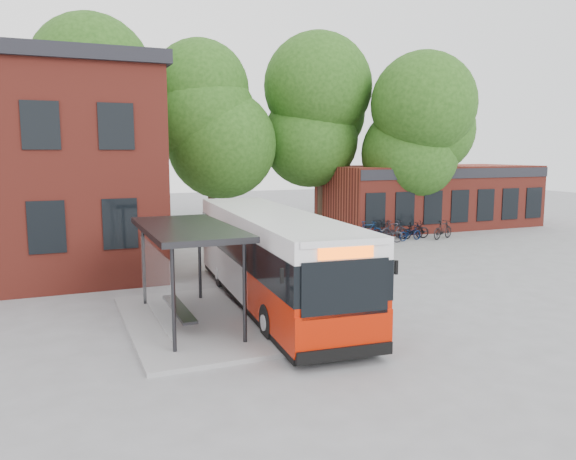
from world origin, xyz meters
name	(u,v)px	position (x,y,z in m)	size (l,w,h in m)	color
ground	(316,300)	(0.00, 0.00, 0.00)	(100.00, 100.00, 0.00)	slate
shop_row	(430,196)	(15.00, 14.00, 2.00)	(14.00, 6.20, 4.00)	maroon
bus_shelter	(189,275)	(-4.50, -1.00, 1.45)	(3.60, 7.00, 2.90)	#252528
bike_rail	(388,237)	(9.28, 10.00, 0.19)	(5.20, 0.10, 0.38)	#252528
tree_0	(89,141)	(-6.00, 16.00, 5.50)	(7.92, 7.92, 11.00)	#1D4211
tree_1	(210,147)	(1.00, 17.00, 5.20)	(7.92, 7.92, 10.40)	#1D4211
tree_2	(321,142)	(8.00, 16.00, 5.50)	(7.92, 7.92, 11.00)	#1D4211
tree_3	(424,156)	(13.00, 12.00, 4.64)	(7.04, 7.04, 9.28)	#1D4211
city_bus	(271,259)	(-1.52, 0.16, 1.50)	(2.52, 11.81, 3.00)	#A71702
bicycle_0	(367,237)	(7.38, 9.10, 0.41)	(0.55, 1.57, 0.82)	#591308
bicycle_1	(368,231)	(8.11, 10.27, 0.55)	(0.51, 1.82, 1.10)	#0B1D3B
bicycle_2	(386,234)	(8.65, 9.24, 0.49)	(0.65, 1.85, 0.97)	#222228
bicycle_3	(394,230)	(9.69, 10.11, 0.55)	(0.51, 1.81, 1.09)	black
bicycle_4	(410,233)	(10.29, 9.37, 0.42)	(0.56, 1.61, 0.84)	#08173A
bicycle_5	(384,229)	(9.50, 10.81, 0.52)	(0.49, 1.73, 1.04)	black
bicycle_6	(413,230)	(10.89, 9.92, 0.50)	(0.66, 1.89, 1.00)	black
bicycle_7	(414,230)	(10.88, 9.89, 0.47)	(0.45, 1.58, 0.95)	black
bicycle_extra_0	(443,230)	(12.32, 9.10, 0.54)	(0.51, 1.80, 1.08)	black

